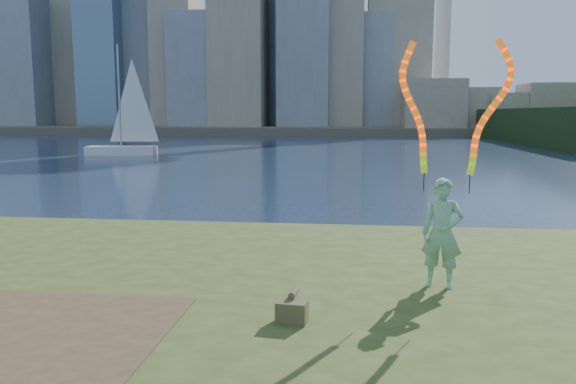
# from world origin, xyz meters

# --- Properties ---
(ground) EXTENTS (320.00, 320.00, 0.00)m
(ground) POSITION_xyz_m (0.00, 0.00, 0.00)
(ground) COLOR #192640
(ground) RESTS_ON ground
(grassy_knoll) EXTENTS (20.00, 18.00, 0.80)m
(grassy_knoll) POSITION_xyz_m (0.00, -2.30, 0.34)
(grassy_knoll) COLOR #364418
(grassy_knoll) RESTS_ON ground
(dirt_patch) EXTENTS (3.20, 3.00, 0.02)m
(dirt_patch) POSITION_xyz_m (-2.20, -3.20, 0.81)
(dirt_patch) COLOR #47331E
(dirt_patch) RESTS_ON grassy_knoll
(far_shore) EXTENTS (320.00, 40.00, 1.20)m
(far_shore) POSITION_xyz_m (0.00, 95.00, 0.60)
(far_shore) COLOR #4F4A3A
(far_shore) RESTS_ON ground
(woman_with_ribbons) EXTENTS (2.02, 0.64, 4.07)m
(woman_with_ribbons) POSITION_xyz_m (3.01, -0.66, 2.20)
(woman_with_ribbons) COLOR #157234
(woman_with_ribbons) RESTS_ON grassy_knoll
(canvas_bag) EXTENTS (0.42, 0.47, 0.37)m
(canvas_bag) POSITION_xyz_m (0.87, -2.44, 0.95)
(canvas_bag) COLOR #434122
(canvas_bag) RESTS_ON grassy_knoll
(sailboat) EXTENTS (6.02, 2.46, 9.04)m
(sailboat) POSITION_xyz_m (-17.24, 35.38, 1.55)
(sailboat) COLOR silver
(sailboat) RESTS_ON ground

